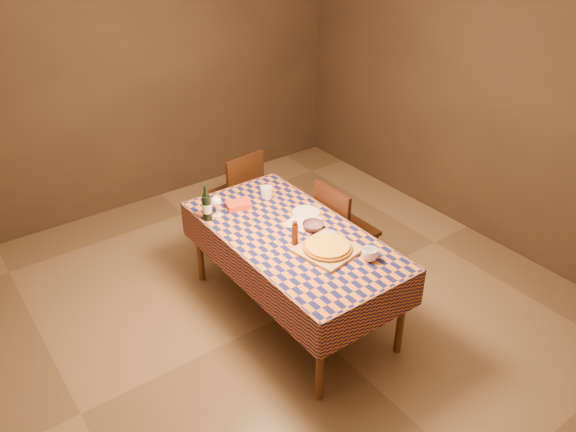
% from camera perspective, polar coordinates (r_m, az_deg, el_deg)
% --- Properties ---
extents(room, '(5.00, 5.10, 2.70)m').
position_cam_1_polar(room, '(3.96, 0.43, 5.29)').
color(room, brown).
rests_on(room, ground).
extents(dining_table, '(0.94, 1.84, 0.77)m').
position_cam_1_polar(dining_table, '(4.29, 0.39, -2.64)').
color(dining_table, brown).
rests_on(dining_table, ground).
extents(cutting_board, '(0.45, 0.45, 0.02)m').
position_cam_1_polar(cutting_board, '(4.05, 4.02, -3.47)').
color(cutting_board, tan).
rests_on(cutting_board, dining_table).
extents(pizza, '(0.38, 0.38, 0.04)m').
position_cam_1_polar(pizza, '(4.03, 4.03, -3.13)').
color(pizza, '#925218').
rests_on(pizza, cutting_board).
extents(pepper_mill, '(0.06, 0.06, 0.20)m').
position_cam_1_polar(pepper_mill, '(4.08, 0.70, -1.74)').
color(pepper_mill, '#4B2111').
rests_on(pepper_mill, dining_table).
extents(bowl, '(0.18, 0.18, 0.05)m').
position_cam_1_polar(bowl, '(4.29, 2.55, -1.04)').
color(bowl, '#5B424C').
rests_on(bowl, dining_table).
extents(wine_glass, '(0.09, 0.09, 0.17)m').
position_cam_1_polar(wine_glass, '(4.45, -7.32, 1.42)').
color(wine_glass, white).
rests_on(wine_glass, dining_table).
extents(wine_bottle, '(0.09, 0.09, 0.29)m').
position_cam_1_polar(wine_bottle, '(4.41, -8.24, 0.88)').
color(wine_bottle, black).
rests_on(wine_bottle, dining_table).
extents(deli_tub, '(0.11, 0.11, 0.09)m').
position_cam_1_polar(deli_tub, '(4.73, -2.18, 2.47)').
color(deli_tub, white).
rests_on(deli_tub, dining_table).
extents(takeout_container, '(0.22, 0.18, 0.05)m').
position_cam_1_polar(takeout_container, '(4.59, -5.06, 1.13)').
color(takeout_container, '#CE411B').
rests_on(takeout_container, dining_table).
extents(white_plate, '(0.29, 0.29, 0.01)m').
position_cam_1_polar(white_plate, '(4.50, 1.86, 0.36)').
color(white_plate, silver).
rests_on(white_plate, dining_table).
extents(tumbler, '(0.13, 0.13, 0.09)m').
position_cam_1_polar(tumbler, '(3.98, 8.32, -3.89)').
color(tumbler, white).
rests_on(tumbler, dining_table).
extents(flour_patch, '(0.31, 0.27, 0.00)m').
position_cam_1_polar(flour_patch, '(4.39, 1.48, -0.54)').
color(flour_patch, silver).
rests_on(flour_patch, dining_table).
extents(flour_bag, '(0.19, 0.16, 0.05)m').
position_cam_1_polar(flour_bag, '(4.20, 4.10, -1.94)').
color(flour_bag, '#AAB8DA').
rests_on(flour_bag, dining_table).
extents(chair_far, '(0.47, 0.48, 0.93)m').
position_cam_1_polar(chair_far, '(5.36, -5.05, 2.48)').
color(chair_far, black).
rests_on(chair_far, ground).
extents(chair_right, '(0.44, 0.43, 0.93)m').
position_cam_1_polar(chair_right, '(4.81, 5.38, -1.13)').
color(chair_right, black).
rests_on(chair_right, ground).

